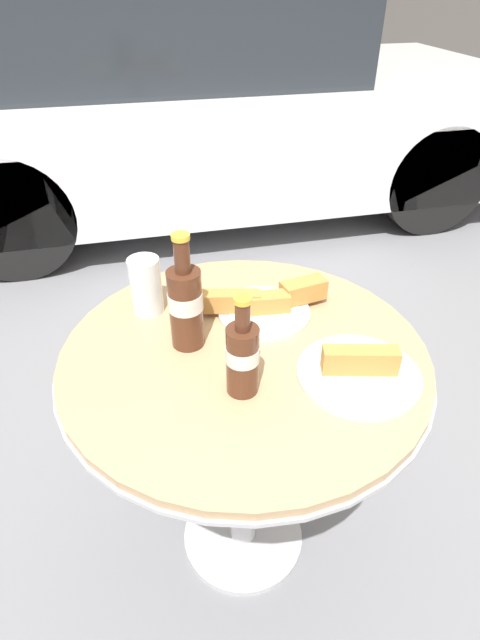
{
  "coord_description": "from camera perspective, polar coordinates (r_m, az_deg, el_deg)",
  "views": [
    {
      "loc": [
        -0.2,
        -0.81,
        1.41
      ],
      "look_at": [
        0.0,
        0.04,
        0.78
      ],
      "focal_mm": 28.0,
      "sensor_mm": 36.0,
      "label": 1
    }
  ],
  "objects": [
    {
      "name": "lunch_plate_near",
      "position": [
        1.03,
        13.43,
        -5.63
      ],
      "size": [
        0.25,
        0.25,
        0.07
      ],
      "color": "silver",
      "rests_on": "bistro_table"
    },
    {
      "name": "cola_bottle_left",
      "position": [
        1.04,
        -6.24,
        1.85
      ],
      "size": [
        0.07,
        0.07,
        0.26
      ],
      "color": "#4C2819",
      "rests_on": "bistro_table"
    },
    {
      "name": "lunch_plate_far",
      "position": [
        1.18,
        2.86,
        1.81
      ],
      "size": [
        0.32,
        0.22,
        0.06
      ],
      "color": "silver",
      "rests_on": "bistro_table"
    },
    {
      "name": "ground_plane",
      "position": [
        1.64,
        0.35,
        -23.52
      ],
      "size": [
        30.0,
        30.0,
        0.0
      ],
      "primitive_type": "plane",
      "color": "slate"
    },
    {
      "name": "drinking_glass",
      "position": [
        1.18,
        -10.67,
        3.63
      ],
      "size": [
        0.07,
        0.07,
        0.14
      ],
      "color": "#C68923",
      "rests_on": "bistro_table"
    },
    {
      "name": "bistro_table",
      "position": [
        1.17,
        0.45,
        -8.57
      ],
      "size": [
        0.8,
        0.8,
        0.73
      ],
      "color": "#B7B7BC",
      "rests_on": "ground_plane"
    },
    {
      "name": "cola_bottle_right",
      "position": [
        0.93,
        0.29,
        -4.14
      ],
      "size": [
        0.06,
        0.06,
        0.21
      ],
      "color": "#4C2819",
      "rests_on": "bistro_table"
    },
    {
      "name": "parked_car",
      "position": [
        3.56,
        -4.12,
        23.07
      ],
      "size": [
        3.92,
        1.81,
        1.33
      ],
      "color": "silver",
      "rests_on": "ground_plane"
    }
  ]
}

